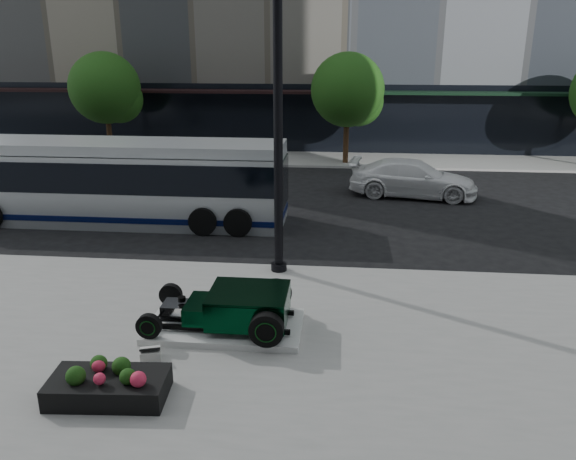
# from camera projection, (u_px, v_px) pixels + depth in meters

# --- Properties ---
(ground) EXTENTS (120.00, 120.00, 0.00)m
(ground) POSITION_uv_depth(u_px,v_px,m) (314.00, 246.00, 18.00)
(ground) COLOR black
(ground) RESTS_ON ground
(sidewalk_far) EXTENTS (70.00, 4.00, 0.12)m
(sidewalk_far) POSITION_uv_depth(u_px,v_px,m) (327.00, 159.00, 31.20)
(sidewalk_far) COLOR gray
(sidewalk_far) RESTS_ON ground
(street_trees) EXTENTS (29.80, 3.80, 5.70)m
(street_trees) POSITION_uv_depth(u_px,v_px,m) (350.00, 93.00, 29.05)
(street_trees) COLOR black
(street_trees) RESTS_ON sidewalk_far
(display_plinth) EXTENTS (3.40, 1.80, 0.15)m
(display_plinth) POSITION_uv_depth(u_px,v_px,m) (225.00, 326.00, 12.47)
(display_plinth) COLOR silver
(display_plinth) RESTS_ON sidewalk_near
(hot_rod) EXTENTS (3.22, 2.00, 0.81)m
(hot_rod) POSITION_uv_depth(u_px,v_px,m) (239.00, 307.00, 12.28)
(hot_rod) COLOR black
(hot_rod) RESTS_ON display_plinth
(info_plaque) EXTENTS (0.47, 0.41, 0.31)m
(info_plaque) POSITION_uv_depth(u_px,v_px,m) (150.00, 354.00, 11.27)
(info_plaque) COLOR silver
(info_plaque) RESTS_ON sidewalk_near
(lamppost) EXTENTS (0.44, 0.44, 8.04)m
(lamppost) POSITION_uv_depth(u_px,v_px,m) (278.00, 138.00, 14.61)
(lamppost) COLOR black
(lamppost) RESTS_ON sidewalk_near
(flower_planter) EXTENTS (2.14, 1.18, 0.67)m
(flower_planter) POSITION_uv_depth(u_px,v_px,m) (108.00, 385.00, 10.02)
(flower_planter) COLOR black
(flower_planter) RESTS_ON sidewalk_near
(transit_bus) EXTENTS (12.12, 2.88, 2.92)m
(transit_bus) POSITION_uv_depth(u_px,v_px,m) (118.00, 181.00, 20.12)
(transit_bus) COLOR #B0B6BA
(transit_bus) RESTS_ON ground
(white_sedan) EXTENTS (5.56, 2.91, 1.54)m
(white_sedan) POSITION_uv_depth(u_px,v_px,m) (413.00, 178.00, 23.70)
(white_sedan) COLOR white
(white_sedan) RESTS_ON ground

